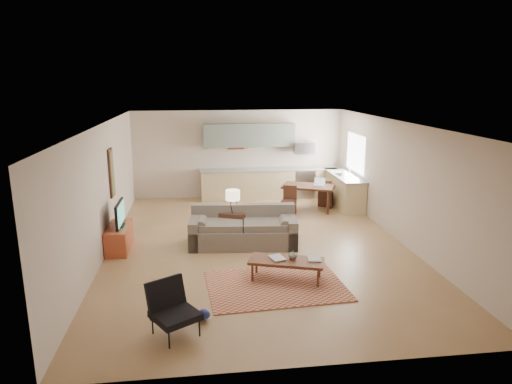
{
  "coord_description": "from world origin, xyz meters",
  "views": [
    {
      "loc": [
        -1.25,
        -9.53,
        3.58
      ],
      "look_at": [
        0.0,
        0.3,
        1.15
      ],
      "focal_mm": 32.0,
      "sensor_mm": 36.0,
      "label": 1
    }
  ],
  "objects": [
    {
      "name": "room",
      "position": [
        0.0,
        0.0,
        1.35
      ],
      "size": [
        9.0,
        9.0,
        9.0
      ],
      "color": "#9B7349",
      "rests_on": "ground"
    },
    {
      "name": "kitchen_counter_back",
      "position": [
        0.9,
        4.18,
        0.46
      ],
      "size": [
        4.26,
        0.64,
        0.92
      ],
      "primitive_type": null,
      "color": "tan",
      "rests_on": "ground"
    },
    {
      "name": "kitchen_counter_right",
      "position": [
        2.93,
        3.0,
        0.46
      ],
      "size": [
        0.64,
        2.26,
        0.92
      ],
      "primitive_type": null,
      "color": "tan",
      "rests_on": "ground"
    },
    {
      "name": "kitchen_range",
      "position": [
        2.0,
        4.18,
        0.45
      ],
      "size": [
        0.62,
        0.62,
        0.9
      ],
      "primitive_type": "cube",
      "color": "#A5A8AD",
      "rests_on": "ground"
    },
    {
      "name": "kitchen_microwave",
      "position": [
        2.0,
        4.2,
        1.55
      ],
      "size": [
        0.62,
        0.4,
        0.35
      ],
      "primitive_type": "cube",
      "color": "#A5A8AD",
      "rests_on": "room"
    },
    {
      "name": "upper_cabinets",
      "position": [
        0.3,
        4.33,
        1.95
      ],
      "size": [
        2.8,
        0.34,
        0.7
      ],
      "primitive_type": "cube",
      "color": "slate",
      "rests_on": "room"
    },
    {
      "name": "window_right",
      "position": [
        3.23,
        3.0,
        1.55
      ],
      "size": [
        0.02,
        1.4,
        1.05
      ],
      "primitive_type": "cube",
      "color": "white",
      "rests_on": "room"
    },
    {
      "name": "wall_art_left",
      "position": [
        -3.21,
        0.9,
        1.55
      ],
      "size": [
        0.06,
        0.42,
        1.1
      ],
      "primitive_type": null,
      "color": "olive",
      "rests_on": "room"
    },
    {
      "name": "triptych",
      "position": [
        -0.1,
        4.47,
        1.75
      ],
      "size": [
        1.7,
        0.04,
        0.5
      ],
      "primitive_type": null,
      "color": "beige",
      "rests_on": "room"
    },
    {
      "name": "rug",
      "position": [
        0.05,
        -2.13,
        0.01
      ],
      "size": [
        2.52,
        1.83,
        0.02
      ],
      "primitive_type": "cube",
      "rotation": [
        0.0,
        0.0,
        0.07
      ],
      "color": "#99362A",
      "rests_on": "floor"
    },
    {
      "name": "sofa",
      "position": [
        -0.32,
        0.04,
        0.43
      ],
      "size": [
        2.54,
        1.3,
        0.85
      ],
      "primitive_type": null,
      "rotation": [
        0.0,
        0.0,
        -0.1
      ],
      "color": "#675D52",
      "rests_on": "floor"
    },
    {
      "name": "coffee_table",
      "position": [
        0.28,
        -1.9,
        0.21
      ],
      "size": [
        1.46,
        0.94,
        0.41
      ],
      "primitive_type": null,
      "rotation": [
        0.0,
        0.0,
        -0.32
      ],
      "color": "#502919",
      "rests_on": "floor"
    },
    {
      "name": "book_a",
      "position": [
        0.01,
        -1.86,
        0.42
      ],
      "size": [
        0.4,
        0.44,
        0.03
      ],
      "primitive_type": "imported",
      "rotation": [
        0.0,
        0.0,
        0.26
      ],
      "color": "maroon",
      "rests_on": "coffee_table"
    },
    {
      "name": "book_b",
      "position": [
        0.67,
        -1.91,
        0.42
      ],
      "size": [
        0.34,
        0.4,
        0.02
      ],
      "primitive_type": "imported",
      "rotation": [
        0.0,
        0.0,
        -0.17
      ],
      "color": "navy",
      "rests_on": "coffee_table"
    },
    {
      "name": "vase",
      "position": [
        0.4,
        -1.88,
        0.49
      ],
      "size": [
        0.17,
        0.17,
        0.17
      ],
      "primitive_type": "imported",
      "rotation": [
        0.0,
        0.0,
        0.02
      ],
      "color": "black",
      "rests_on": "coffee_table"
    },
    {
      "name": "armchair",
      "position": [
        -1.65,
        -3.52,
        0.39
      ],
      "size": [
        0.94,
        0.94,
        0.78
      ],
      "primitive_type": null,
      "rotation": [
        0.0,
        0.0,
        0.56
      ],
      "color": "black",
      "rests_on": "floor"
    },
    {
      "name": "tv_credenza",
      "position": [
        -3.01,
        0.11,
        0.27
      ],
      "size": [
        0.44,
        1.16,
        0.53
      ],
      "primitive_type": null,
      "color": "#9C3B22",
      "rests_on": "floor"
    },
    {
      "name": "tv",
      "position": [
        -2.97,
        0.11,
        0.8
      ],
      "size": [
        0.09,
        0.89,
        0.53
      ],
      "primitive_type": null,
      "color": "black",
      "rests_on": "tv_credenza"
    },
    {
      "name": "console_table",
      "position": [
        -0.51,
        0.4,
        0.33
      ],
      "size": [
        0.67,
        0.57,
        0.67
      ],
      "primitive_type": null,
      "rotation": [
        0.0,
        0.0,
        -0.38
      ],
      "color": "#391E14",
      "rests_on": "floor"
    },
    {
      "name": "table_lamp",
      "position": [
        -0.51,
        0.4,
        0.94
      ],
      "size": [
        0.42,
        0.42,
        0.53
      ],
      "primitive_type": null,
      "rotation": [
        0.0,
        0.0,
        -0.38
      ],
      "color": "beige",
      "rests_on": "console_table"
    },
    {
      "name": "dining_table",
      "position": [
        1.78,
        2.65,
        0.36
      ],
      "size": [
        1.61,
        1.3,
        0.71
      ],
      "primitive_type": null,
      "rotation": [
        0.0,
        0.0,
        -0.41
      ],
      "color": "#391E14",
      "rests_on": "floor"
    },
    {
      "name": "dining_chair_near",
      "position": [
        1.15,
        2.26,
        0.39
      ],
      "size": [
        0.5,
        0.51,
        0.79
      ],
      "primitive_type": null,
      "rotation": [
        0.0,
        0.0,
        -0.39
      ],
      "color": "#391E14",
      "rests_on": "floor"
    },
    {
      "name": "dining_chair_far",
      "position": [
        2.41,
        3.04,
        0.4
      ],
      "size": [
        0.52,
        0.52,
        0.79
      ],
      "primitive_type": null,
      "rotation": [
        0.0,
        0.0,
        2.68
      ],
      "color": "#391E14",
      "rests_on": "floor"
    },
    {
      "name": "laptop",
      "position": [
        2.06,
        2.56,
        0.83
      ],
      "size": [
        0.37,
        0.34,
        0.23
      ],
      "primitive_type": null,
      "rotation": [
        0.0,
        0.0,
        -0.48
      ],
      "color": "#A5A8AD",
      "rests_on": "dining_table"
    },
    {
      "name": "soap_bottle",
      "position": [
        2.83,
        2.81,
        1.02
      ],
      "size": [
        0.1,
        0.11,
        0.19
      ],
      "primitive_type": "imported",
      "rotation": [
        0.0,
        0.0,
        -0.1
      ],
      "color": "beige",
      "rests_on": "kitchen_counter_right"
    }
  ]
}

